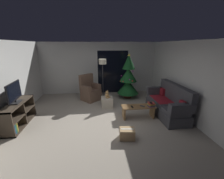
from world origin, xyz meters
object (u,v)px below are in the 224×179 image
object	(u,v)px
television	(14,93)
cardboard_box_taped_mid_floor	(127,134)
book_stack	(151,105)
cell_phone	(151,103)
christmas_tree	(128,79)
teddy_bear_honey	(107,95)
remote_black	(132,107)
couch	(168,104)
ottoman	(107,102)
floor_lamp	(103,66)
remote_graphite	(143,106)
coffee_table	(138,110)
armchair	(90,91)
media_shelf	(17,115)

from	to	relation	value
television	cardboard_box_taped_mid_floor	world-z (taller)	television
book_stack	cell_phone	xyz separation A→B (m)	(-0.01, -0.01, 0.07)
christmas_tree	television	distance (m)	4.30
christmas_tree	teddy_bear_honey	distance (m)	1.46
remote_black	teddy_bear_honey	world-z (taller)	teddy_bear_honey
couch	ottoman	world-z (taller)	couch
ottoman	cardboard_box_taped_mid_floor	size ratio (longest dim) A/B	1.05
floor_lamp	ottoman	xyz separation A→B (m)	(0.11, -0.98, -1.31)
remote_graphite	book_stack	size ratio (longest dim) A/B	0.60
coffee_table	cell_phone	size ratio (longest dim) A/B	7.64
ottoman	cardboard_box_taped_mid_floor	world-z (taller)	ottoman
floor_lamp	ottoman	world-z (taller)	floor_lamp
coffee_table	remote_black	bearing A→B (deg)	-165.05
armchair	television	world-z (taller)	television
coffee_table	cardboard_box_taped_mid_floor	world-z (taller)	coffee_table
remote_graphite	teddy_bear_honey	world-z (taller)	teddy_bear_honey
coffee_table	ottoman	distance (m)	1.40
cell_phone	christmas_tree	bearing A→B (deg)	99.77
armchair	media_shelf	size ratio (longest dim) A/B	0.81
teddy_bear_honey	cardboard_box_taped_mid_floor	size ratio (longest dim) A/B	0.68
coffee_table	ottoman	bearing A→B (deg)	134.41
coffee_table	book_stack	size ratio (longest dim) A/B	4.23
couch	armchair	xyz separation A→B (m)	(-2.76, 1.74, 0.00)
teddy_bear_honey	coffee_table	bearing A→B (deg)	-45.59
book_stack	christmas_tree	size ratio (longest dim) A/B	0.13
remote_graphite	media_shelf	xyz separation A→B (m)	(-3.88, -0.09, -0.08)
couch	cell_phone	bearing A→B (deg)	-165.42
remote_black	media_shelf	distance (m)	3.53
coffee_table	teddy_bear_honey	distance (m)	1.40
book_stack	media_shelf	bearing A→B (deg)	-179.10
book_stack	armchair	size ratio (longest dim) A/B	0.23
remote_black	cardboard_box_taped_mid_floor	xyz separation A→B (m)	(-0.38, -1.04, -0.29)
television	cardboard_box_taped_mid_floor	size ratio (longest dim) A/B	2.01
christmas_tree	teddy_bear_honey	bearing A→B (deg)	-137.24
coffee_table	christmas_tree	bearing A→B (deg)	88.05
floor_lamp	cardboard_box_taped_mid_floor	size ratio (longest dim) A/B	4.26
floor_lamp	television	xyz separation A→B (m)	(-2.64, -2.06, -0.46)
armchair	teddy_bear_honey	world-z (taller)	armchair
armchair	media_shelf	world-z (taller)	armchair
armchair	floor_lamp	distance (m)	1.26
armchair	teddy_bear_honey	distance (m)	1.11
coffee_table	christmas_tree	world-z (taller)	christmas_tree
remote_graphite	television	size ratio (longest dim) A/B	0.19
coffee_table	television	xyz separation A→B (m)	(-3.72, -0.08, 0.77)
cell_phone	remote_graphite	bearing A→B (deg)	174.56
christmas_tree	ottoman	bearing A→B (deg)	-137.67
coffee_table	television	distance (m)	3.80
christmas_tree	media_shelf	size ratio (longest dim) A/B	1.45
armchair	cardboard_box_taped_mid_floor	bearing A→B (deg)	-70.26
cardboard_box_taped_mid_floor	cell_phone	bearing A→B (deg)	45.76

